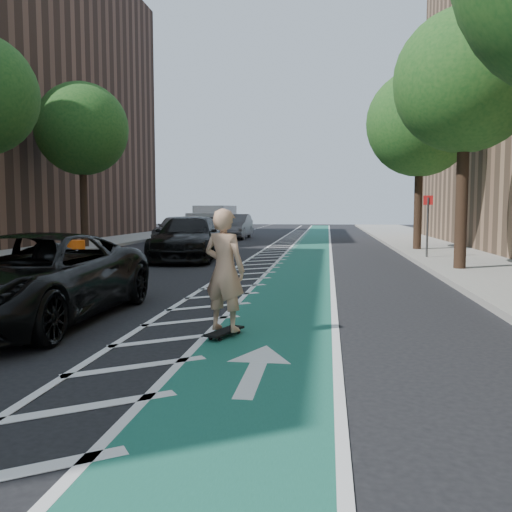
% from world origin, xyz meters
% --- Properties ---
extents(ground, '(120.00, 120.00, 0.00)m').
position_xyz_m(ground, '(0.00, 0.00, 0.00)').
color(ground, black).
rests_on(ground, ground).
extents(bike_lane, '(2.00, 90.00, 0.01)m').
position_xyz_m(bike_lane, '(3.00, 10.00, 0.01)').
color(bike_lane, '#17533E').
rests_on(bike_lane, ground).
extents(buffer_strip, '(1.40, 90.00, 0.01)m').
position_xyz_m(buffer_strip, '(1.50, 10.00, 0.01)').
color(buffer_strip, silver).
rests_on(buffer_strip, ground).
extents(sidewalk_right, '(5.00, 90.00, 0.15)m').
position_xyz_m(sidewalk_right, '(9.50, 10.00, 0.07)').
color(sidewalk_right, gray).
rests_on(sidewalk_right, ground).
extents(curb_right, '(0.12, 90.00, 0.16)m').
position_xyz_m(curb_right, '(7.05, 10.00, 0.08)').
color(curb_right, gray).
rests_on(curb_right, ground).
extents(curb_left, '(0.12, 90.00, 0.16)m').
position_xyz_m(curb_left, '(-7.05, 10.00, 0.08)').
color(curb_left, gray).
rests_on(curb_left, ground).
extents(tree_r_c, '(4.20, 4.20, 7.90)m').
position_xyz_m(tree_r_c, '(7.90, 8.00, 5.77)').
color(tree_r_c, '#382619').
rests_on(tree_r_c, ground).
extents(tree_r_d, '(4.20, 4.20, 7.90)m').
position_xyz_m(tree_r_d, '(7.90, 16.00, 5.77)').
color(tree_r_d, '#382619').
rests_on(tree_r_d, ground).
extents(tree_l_d, '(4.20, 4.20, 7.90)m').
position_xyz_m(tree_l_d, '(-7.90, 16.00, 5.77)').
color(tree_l_d, '#382619').
rests_on(tree_l_d, ground).
extents(sign_post, '(0.35, 0.08, 2.47)m').
position_xyz_m(sign_post, '(7.60, 12.00, 1.35)').
color(sign_post, '#4C4C4C').
rests_on(sign_post, ground).
extents(skateboard, '(0.51, 0.85, 0.11)m').
position_xyz_m(skateboard, '(2.30, -1.09, 0.09)').
color(skateboard, black).
rests_on(skateboard, ground).
extents(skateboarder, '(0.80, 0.66, 1.87)m').
position_xyz_m(skateboarder, '(2.30, -1.09, 1.05)').
color(skateboarder, tan).
rests_on(skateboarder, skateboard).
extents(suv_near, '(2.60, 5.60, 1.55)m').
position_xyz_m(suv_near, '(-1.24, -0.43, 0.78)').
color(suv_near, black).
rests_on(suv_near, ground).
extents(suv_far, '(2.73, 5.92, 1.68)m').
position_xyz_m(suv_far, '(-1.47, 11.26, 0.84)').
color(suv_far, black).
rests_on(suv_far, ground).
extents(car_silver, '(1.95, 4.79, 1.63)m').
position_xyz_m(car_silver, '(-5.10, 22.22, 0.81)').
color(car_silver, gray).
rests_on(car_silver, ground).
extents(car_grey, '(1.73, 4.94, 1.63)m').
position_xyz_m(car_grey, '(-2.23, 26.06, 0.81)').
color(car_grey, '#545358').
rests_on(car_grey, ground).
extents(box_truck, '(2.90, 5.53, 2.22)m').
position_xyz_m(box_truck, '(-4.87, 31.38, 1.02)').
color(box_truck, silver).
rests_on(box_truck, ground).
extents(barrel_a, '(0.75, 0.75, 1.02)m').
position_xyz_m(barrel_a, '(-3.80, 6.47, 0.48)').
color(barrel_a, '#FF5C0D').
rests_on(barrel_a, ground).
extents(barrel_b, '(0.58, 0.58, 0.80)m').
position_xyz_m(barrel_b, '(-1.80, 11.81, 0.38)').
color(barrel_b, '#FF620D').
rests_on(barrel_b, ground).
extents(barrel_c, '(0.70, 0.70, 0.95)m').
position_xyz_m(barrel_c, '(-3.20, 18.12, 0.45)').
color(barrel_c, orange).
rests_on(barrel_c, ground).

